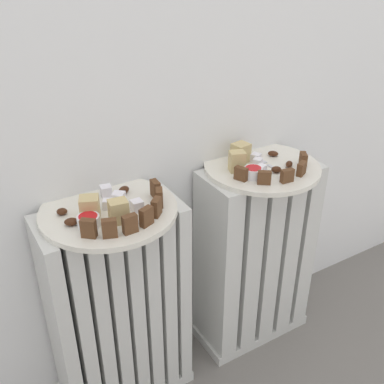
{
  "coord_description": "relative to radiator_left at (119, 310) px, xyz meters",
  "views": [
    {
      "loc": [
        -0.48,
        -0.53,
        1.07
      ],
      "look_at": [
        0.0,
        0.28,
        0.55
      ],
      "focal_mm": 42.57,
      "sensor_mm": 36.0,
      "label": 1
    }
  ],
  "objects": [
    {
      "name": "radiator_left",
      "position": [
        0.0,
        0.0,
        0.0
      ],
      "size": [
        0.33,
        0.16,
        0.56
      ],
      "color": "silver",
      "rests_on": "ground_plane"
    },
    {
      "name": "radiator_right",
      "position": [
        0.42,
        0.0,
        0.0
      ],
      "size": [
        0.33,
        0.16,
        0.56
      ],
      "color": "silver",
      "rests_on": "ground_plane"
    },
    {
      "name": "plate_left",
      "position": [
        -0.0,
        0.0,
        0.29
      ],
      "size": [
        0.3,
        0.3,
        0.01
      ],
      "primitive_type": "cylinder",
      "color": "silver",
      "rests_on": "radiator_left"
    },
    {
      "name": "plate_right",
      "position": [
        0.42,
        0.0,
        0.29
      ],
      "size": [
        0.3,
        0.3,
        0.01
      ],
      "primitive_type": "cylinder",
      "color": "silver",
      "rests_on": "radiator_right"
    },
    {
      "name": "dark_cake_slice_left_0",
      "position": [
        -0.07,
        -0.08,
        0.31
      ],
      "size": [
        0.03,
        0.03,
        0.04
      ],
      "primitive_type": "cube",
      "rotation": [
        0.0,
        0.0,
        -0.71
      ],
      "color": "#56351E",
      "rests_on": "plate_left"
    },
    {
      "name": "dark_cake_slice_left_1",
      "position": [
        -0.04,
        -0.1,
        0.31
      ],
      "size": [
        0.03,
        0.02,
        0.04
      ],
      "primitive_type": "cube",
      "rotation": [
        0.0,
        0.0,
        -0.34
      ],
      "color": "#56351E",
      "rests_on": "plate_left"
    },
    {
      "name": "dark_cake_slice_left_2",
      "position": [
        0.0,
        -0.11,
        0.31
      ],
      "size": [
        0.03,
        0.02,
        0.04
      ],
      "primitive_type": "cube",
      "rotation": [
        0.0,
        0.0,
        0.03
      ],
      "color": "#56351E",
      "rests_on": "plate_left"
    },
    {
      "name": "dark_cake_slice_left_3",
      "position": [
        0.04,
        -0.1,
        0.31
      ],
      "size": [
        0.03,
        0.02,
        0.04
      ],
      "primitive_type": "cube",
      "rotation": [
        0.0,
        0.0,
        0.4
      ],
      "color": "#56351E",
      "rests_on": "plate_left"
    },
    {
      "name": "dark_cake_slice_left_4",
      "position": [
        0.08,
        -0.08,
        0.31
      ],
      "size": [
        0.03,
        0.03,
        0.04
      ],
      "primitive_type": "cube",
      "rotation": [
        0.0,
        0.0,
        0.76
      ],
      "color": "#56351E",
      "rests_on": "plate_left"
    },
    {
      "name": "dark_cake_slice_left_5",
      "position": [
        0.1,
        -0.05,
        0.31
      ],
      "size": [
        0.03,
        0.03,
        0.04
      ],
      "primitive_type": "cube",
      "rotation": [
        0.0,
        0.0,
        1.13
      ],
      "color": "#56351E",
      "rests_on": "plate_left"
    },
    {
      "name": "dark_cake_slice_left_6",
      "position": [
        0.11,
        -0.01,
        0.31
      ],
      "size": [
        0.02,
        0.03,
        0.04
      ],
      "primitive_type": "cube",
      "rotation": [
        0.0,
        0.0,
        1.5
      ],
      "color": "#56351E",
      "rests_on": "plate_left"
    },
    {
      "name": "marble_cake_slice_left_0",
      "position": [
        -0.04,
        -0.01,
        0.32
      ],
      "size": [
        0.05,
        0.05,
        0.05
      ],
      "primitive_type": "cube",
      "rotation": [
        0.0,
        0.0,
        -0.39
      ],
      "color": "tan",
      "rests_on": "plate_left"
    },
    {
      "name": "marble_cake_slice_left_1",
      "position": [
        -0.0,
        -0.06,
        0.32
      ],
      "size": [
        0.04,
        0.04,
        0.05
      ],
      "primitive_type": "cube",
      "rotation": [
        0.0,
        0.0,
        -0.13
      ],
      "color": "tan",
      "rests_on": "plate_left"
    },
    {
      "name": "turkish_delight_left_0",
      "position": [
        0.02,
        0.05,
        0.31
      ],
      "size": [
        0.03,
        0.03,
        0.02
      ],
      "primitive_type": "cube",
      "rotation": [
        0.0,
        0.0,
        1.42
      ],
      "color": "white",
      "rests_on": "plate_left"
    },
    {
      "name": "turkish_delight_left_1",
      "position": [
        0.03,
        0.01,
        0.31
      ],
      "size": [
        0.04,
        0.04,
        0.03
      ],
      "primitive_type": "cube",
      "rotation": [
        0.0,
        0.0,
        0.84
      ],
      "color": "white",
      "rests_on": "plate_left"
    },
    {
      "name": "turkish_delight_left_2",
      "position": [
        -0.0,
        -0.0,
        0.31
      ],
      "size": [
        0.03,
        0.03,
        0.02
      ],
      "primitive_type": "cube",
      "rotation": [
        0.0,
        0.0,
        1.04
      ],
      "color": "white",
      "rests_on": "plate_left"
    },
    {
      "name": "turkish_delight_left_3",
      "position": [
        0.05,
        -0.04,
        0.31
      ],
      "size": [
        0.02,
        0.02,
        0.02
      ],
      "primitive_type": "cube",
      "rotation": [
        0.0,
        0.0,
        1.56
      ],
      "color": "white",
      "rests_on": "plate_left"
    },
    {
      "name": "medjool_date_left_0",
      "position": [
        -0.09,
        -0.03,
        0.3
      ],
      "size": [
        0.03,
        0.03,
        0.02
      ],
      "primitive_type": "ellipsoid",
      "rotation": [
        0.0,
        0.0,
        2.81
      ],
      "color": "#3D1E0F",
      "rests_on": "plate_left"
    },
    {
      "name": "medjool_date_left_1",
      "position": [
        -0.09,
        0.02,
        0.3
      ],
      "size": [
        0.03,
        0.03,
        0.01
      ],
      "primitive_type": "ellipsoid",
      "rotation": [
        0.0,
        0.0,
        2.7
      ],
      "color": "#3D1E0F",
      "rests_on": "plate_left"
    },
    {
      "name": "medjool_date_left_2",
      "position": [
        -0.02,
        0.05,
        0.3
      ],
      "size": [
        0.03,
        0.03,
        0.02
      ],
      "primitive_type": "ellipsoid",
      "rotation": [
        0.0,
        0.0,
        0.43
      ],
      "color": "#3D1E0F",
      "rests_on": "plate_left"
    },
    {
      "name": "medjool_date_left_3",
      "position": [
        0.05,
        0.04,
        0.3
      ],
      "size": [
        0.03,
        0.03,
        0.02
      ],
      "primitive_type": "ellipsoid",
      "rotation": [
        0.0,
        0.0,
        0.43
      ],
      "color": "#3D1E0F",
      "rests_on": "plate_left"
    },
    {
      "name": "jam_bowl_left",
      "position": [
        -0.06,
        -0.05,
        0.31
      ],
      "size": [
        0.05,
        0.05,
        0.02
      ],
      "color": "white",
      "rests_on": "plate_left"
    },
    {
      "name": "dark_cake_slice_right_0",
      "position": [
        0.32,
        -0.04,
        0.31
      ],
      "size": [
        0.03,
        0.03,
        0.03
      ],
      "primitive_type": "cube",
      "rotation": [
        0.0,
        0.0,
        -1.19
      ],
      "color": "#56351E",
      "rests_on": "plate_right"
    },
    {
      "name": "dark_cake_slice_right_1",
      "position": [
        0.36,
        -0.08,
        0.31
      ],
      "size": [
        0.03,
        0.03,
        0.03
      ],
      "primitive_type": "cube",
      "rotation": [
        0.0,
        0.0,
        -0.63
      ],
      "color": "#56351E",
      "rests_on": "plate_right"
    },
    {
      "name": "dark_cake_slice_right_2",
      "position": [
        0.41,
        -0.1,
        0.31
      ],
      "size": [
        0.03,
        0.02,
        0.03
      ],
      "primitive_type": "cube",
      "rotation": [
        0.0,
        0.0,
        -0.08
      ],
      "color": "#56351E",
      "rests_on": "plate_right"
    },
    {
      "name": "dark_cake_slice_right_3",
      "position": [
        0.47,
        -0.09,
        0.31
      ],
      "size": [
        0.03,
        0.03,
        0.03
      ],
      "primitive_type": "cube",
      "rotation": [
        0.0,
        0.0,
        0.47
      ],
      "color": "#56351E",
      "rests_on": "plate_right"
    },
    {
      "name": "dark_cake_slice_right_4",
      "position": [
        0.51,
        -0.05,
        0.31
      ],
      "size": [
        0.03,
        0.03,
        0.03
      ],
      "primitive_type": "cube",
      "rotation": [
        0.0,
        0.0,
        1.03
      ],
      "color": "#56351E",
      "rests_on": "plate_right"
    },
    {
      "name": "marble_cake_slice_right_0",
      "position": [
        0.34,
        0.01,
        0.32
      ],
      "size": [
        0.05,
        0.04,
        0.05
      ],
      "primitive_type": "cube",
      "rotation": [
        0.0,
        0.0,
        -0.34
      ],
      "color": "tan",
      "rests_on": "plate_right"
    },
    {
      "name": "marble_cake_slice_right_1",
      "position": [
        0.38,
        0.05,
        0.32
      ],
      "size": [
        0.05,
        0.04,
        0.05
      ],
      "primitive_type": "cube",
      "rotation": [
        0.0,
        0.0,
        0.16
      ],
      "color": "tan",
      "rests_on": "plate_right"
    },
    {
      "name": "turkish_delight_right_0",
      "position": [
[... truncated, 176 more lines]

